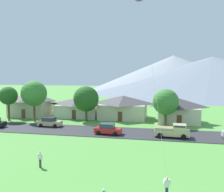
% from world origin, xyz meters
% --- Properties ---
extents(road_strip, '(160.00, 7.83, 0.08)m').
position_xyz_m(road_strip, '(0.00, 30.76, 0.04)').
color(road_strip, '#2D2D33').
rests_on(road_strip, ground).
extents(mountain_east_ridge, '(134.81, 134.81, 19.45)m').
position_xyz_m(mountain_east_ridge, '(30.12, 137.94, 9.73)').
color(mountain_east_ridge, slate).
rests_on(mountain_east_ridge, ground).
extents(mountain_central_ridge, '(102.27, 102.27, 20.92)m').
position_xyz_m(mountain_central_ridge, '(9.45, 144.99, 10.46)').
color(mountain_central_ridge, '#8E939E').
rests_on(mountain_central_ridge, ground).
extents(house_leftmost, '(10.08, 6.50, 4.36)m').
position_xyz_m(house_leftmost, '(-13.87, 43.88, 2.26)').
color(house_leftmost, beige).
rests_on(house_leftmost, ground).
extents(house_left_center, '(8.44, 6.97, 4.84)m').
position_xyz_m(house_left_center, '(7.71, 41.81, 2.50)').
color(house_left_center, beige).
rests_on(house_left_center, ground).
extents(house_right_center, '(9.02, 7.48, 5.56)m').
position_xyz_m(house_right_center, '(-25.01, 43.09, 2.88)').
color(house_right_center, beige).
rests_on(house_right_center, ground).
extents(house_rightmost, '(10.62, 8.35, 4.95)m').
position_xyz_m(house_rightmost, '(-3.81, 44.36, 2.56)').
color(house_rightmost, beige).
rests_on(house_rightmost, ground).
extents(tree_near_left, '(5.17, 5.17, 7.19)m').
position_xyz_m(tree_near_left, '(-10.60, 39.30, 4.59)').
color(tree_near_left, brown).
rests_on(tree_near_left, ground).
extents(tree_left_of_center, '(3.75, 3.75, 7.05)m').
position_xyz_m(tree_left_of_center, '(-26.37, 36.51, 5.13)').
color(tree_left_of_center, brown).
rests_on(tree_left_of_center, ground).
extents(tree_center, '(4.78, 4.78, 6.89)m').
position_xyz_m(tree_center, '(5.21, 37.86, 4.49)').
color(tree_center, brown).
rests_on(tree_center, ground).
extents(tree_near_right, '(5.18, 5.18, 8.29)m').
position_xyz_m(tree_near_right, '(-20.82, 36.89, 5.68)').
color(tree_near_right, brown).
rests_on(tree_near_right, ground).
extents(parked_car_tan_mid_east, '(4.25, 2.18, 1.68)m').
position_xyz_m(parked_car_tan_mid_east, '(-15.40, 32.65, 0.87)').
color(parked_car_tan_mid_east, tan).
rests_on(parked_car_tan_mid_east, road_strip).
extents(parked_car_red_east_end, '(4.26, 2.19, 1.68)m').
position_xyz_m(parked_car_red_east_end, '(-3.71, 29.14, 0.87)').
color(parked_car_red_east_end, red).
rests_on(parked_car_red_east_end, road_strip).
extents(pickup_truck_sand_east_side, '(5.28, 2.49, 1.99)m').
position_xyz_m(pickup_truck_sand_east_side, '(6.32, 29.25, 1.06)').
color(pickup_truck_sand_east_side, '#C6B284').
rests_on(pickup_truck_sand_east_side, road_strip).
extents(watcher_person, '(0.56, 0.24, 1.68)m').
position_xyz_m(watcher_person, '(-7.27, 13.87, 0.88)').
color(watcher_person, '#3D3D42').
rests_on(watcher_person, ground).
extents(soccer_ball, '(0.24, 0.24, 0.24)m').
position_xyz_m(soccer_ball, '(0.35, 10.10, 0.12)').
color(soccer_ball, white).
rests_on(soccer_ball, ground).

